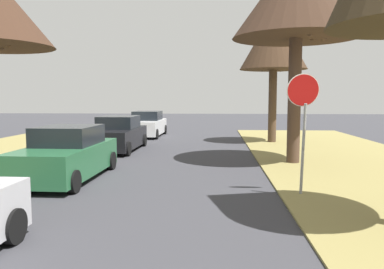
% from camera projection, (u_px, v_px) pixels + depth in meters
% --- Properties ---
extents(stop_sign_far, '(0.81, 0.44, 2.96)m').
position_uv_depth(stop_sign_far, '(303.00, 107.00, 9.39)').
color(stop_sign_far, '#9EA0A5').
rests_on(stop_sign_far, grass_verge_right).
extents(street_tree_right_far, '(3.55, 3.55, 6.98)m').
position_uv_depth(street_tree_right_far, '(274.00, 41.00, 20.37)').
color(street_tree_right_far, '#4B3727').
rests_on(street_tree_right_far, grass_verge_right).
extents(parked_sedan_green, '(2.01, 4.43, 1.57)m').
position_uv_depth(parked_sedan_green, '(67.00, 155.00, 11.51)').
color(parked_sedan_green, '#28663D').
rests_on(parked_sedan_green, ground).
extents(parked_sedan_black, '(2.01, 4.43, 1.57)m').
position_uv_depth(parked_sedan_black, '(118.00, 135.00, 17.77)').
color(parked_sedan_black, black).
rests_on(parked_sedan_black, ground).
extents(parked_sedan_white, '(2.01, 4.43, 1.57)m').
position_uv_depth(parked_sedan_white, '(147.00, 125.00, 24.29)').
color(parked_sedan_white, white).
rests_on(parked_sedan_white, ground).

